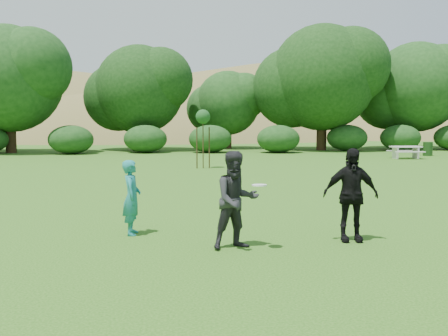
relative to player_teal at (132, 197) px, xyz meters
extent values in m
plane|color=#19470C|center=(2.15, -0.36, -0.77)|extent=(120.00, 120.00, 0.00)
imported|color=#1A7575|center=(0.00, 0.00, 0.00)|extent=(0.37, 0.56, 1.54)
imported|color=#232325|center=(2.00, -1.32, 0.13)|extent=(1.03, 0.90, 1.79)
imported|color=black|center=(4.27, -0.97, 0.14)|extent=(1.10, 0.53, 1.82)
cylinder|color=#1A3A15|center=(17.30, 20.91, -0.32)|extent=(0.60, 0.60, 0.90)
cylinder|color=white|center=(2.39, -1.48, 0.42)|extent=(0.27, 0.27, 0.03)
cylinder|color=#3C2C17|center=(2.21, 13.88, 0.48)|extent=(0.05, 0.05, 2.50)
sphere|color=#1A491B|center=(2.21, 13.88, 1.73)|extent=(0.70, 0.70, 0.70)
cylinder|color=#382916|center=(1.91, 13.88, 0.23)|extent=(0.06, 0.06, 2.00)
cylinder|color=#352714|center=(2.51, 13.88, 0.23)|extent=(0.06, 0.06, 2.00)
cube|color=#B9B7AA|center=(14.78, 18.79, -0.05)|extent=(1.80, 0.75, 0.08)
cube|color=beige|center=(14.13, 18.79, -0.43)|extent=(0.10, 0.70, 0.68)
cube|color=beige|center=(15.43, 18.79, -0.43)|extent=(0.10, 0.70, 0.68)
cube|color=#B9B7AA|center=(14.78, 18.19, -0.33)|extent=(1.80, 0.28, 0.06)
cube|color=beige|center=(14.78, 19.39, -0.33)|extent=(1.80, 0.28, 0.06)
ellipsoid|color=olive|center=(-22.85, 69.64, -12.87)|extent=(110.00, 70.00, 44.00)
ellipsoid|color=olive|center=(22.15, 71.64, -15.07)|extent=(100.00, 64.00, 52.00)
ellipsoid|color=olive|center=(-2.85, 57.64, -8.47)|extent=(80.00, 50.00, 28.00)
ellipsoid|color=olive|center=(32.15, 59.64, -7.37)|extent=(60.00, 44.00, 24.00)
cylinder|color=#3A2616|center=(-10.85, 26.64, 0.81)|extent=(0.73, 0.73, 3.15)
sphere|color=#194214|center=(-10.85, 26.64, 4.46)|extent=(7.54, 7.54, 7.54)
cylinder|color=#3A2616|center=(-1.85, 28.64, 0.63)|extent=(0.68, 0.68, 2.80)
sphere|color=#194214|center=(-1.85, 28.64, 3.89)|extent=(6.73, 6.73, 6.73)
cylinder|color=#3A2616|center=(5.15, 30.64, 0.37)|extent=(0.60, 0.60, 2.27)
sphere|color=#194214|center=(5.15, 30.64, 2.95)|extent=(5.22, 5.22, 5.22)
cylinder|color=#3A2616|center=(12.15, 27.64, 0.89)|extent=(0.76, 0.76, 3.32)
sphere|color=#194214|center=(12.15, 27.64, 4.80)|extent=(8.12, 8.12, 8.12)
cylinder|color=#3A2616|center=(20.15, 28.64, 0.72)|extent=(0.71, 0.71, 2.97)
sphere|color=#194214|center=(20.15, 28.64, 4.19)|extent=(7.19, 7.19, 7.19)
camera|label=1|loc=(0.92, -10.23, 1.59)|focal=40.00mm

